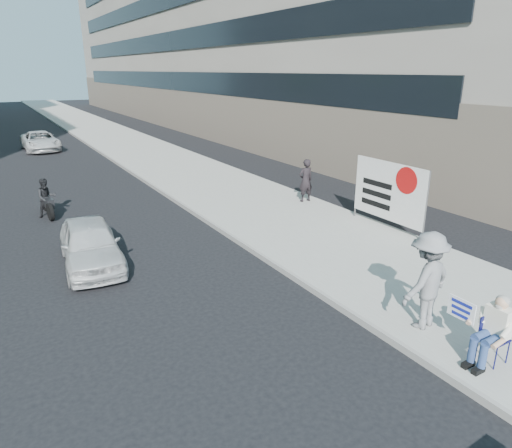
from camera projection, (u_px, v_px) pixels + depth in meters
ground at (250, 297)px, 10.85m from camera, size 160.00×160.00×0.00m
near_sidewalk at (148, 153)px, 29.05m from camera, size 5.00×120.00×0.15m
near_building at (236, 14)px, 41.91m from camera, size 14.00×70.00×20.00m
seated_protester at (491, 327)px, 7.98m from camera, size 0.83×1.11×1.31m
jogger at (427, 280)px, 9.07m from camera, size 1.39×0.91×2.03m
pedestrian_woman at (306, 180)px, 17.95m from camera, size 0.63×0.42×1.70m
protest_banner at (389, 191)px, 14.76m from camera, size 0.08×3.06×2.20m
white_sedan_near at (90, 244)px, 12.44m from camera, size 1.82×3.81×1.26m
white_sedan_far at (40, 141)px, 30.31m from camera, size 2.20×4.55×1.25m
motorcycle at (47, 199)px, 16.66m from camera, size 0.75×2.05×1.42m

